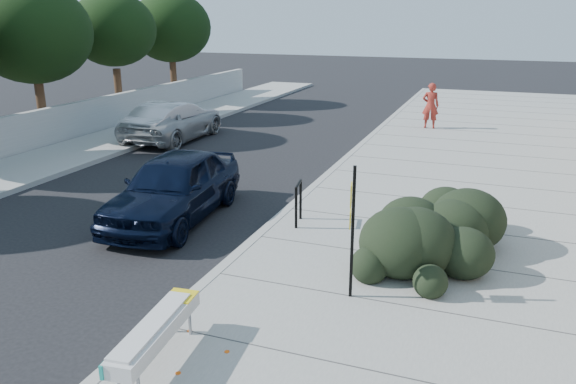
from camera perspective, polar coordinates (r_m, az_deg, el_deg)
name	(u,v)px	position (r m, az deg, el deg)	size (l,w,h in m)	color
ground	(215,280)	(11.01, -7.39, -8.83)	(120.00, 120.00, 0.00)	black
sidewalk_near	(523,225)	(14.50, 22.76, -3.15)	(11.20, 50.00, 0.15)	gray
sidewalk_far	(28,167)	(20.30, -24.89, 2.27)	(3.00, 50.00, 0.15)	gray
curb_near	(301,199)	(15.23, 1.34, -0.73)	(0.22, 50.00, 0.17)	#9E9E99
curb_far	(65,171)	(19.28, -21.73, 1.95)	(0.22, 50.00, 0.17)	#9E9E99
tree_far_d	(32,33)	(24.69, -24.58, 14.49)	(4.60, 4.60, 6.16)	#332114
tree_far_e	(113,30)	(28.48, -17.36, 15.45)	(4.00, 4.00, 5.90)	#332114
tree_far_f	(171,28)	(32.60, -11.85, 16.04)	(4.40, 4.40, 6.07)	#332114
bench	(156,331)	(8.27, -13.27, -13.59)	(0.64, 2.15, 0.63)	gray
bike_rack	(298,199)	(13.11, 1.07, -0.73)	(0.17, 0.68, 1.00)	black
sign_post	(352,224)	(9.52, 6.51, -3.24)	(0.12, 0.27, 2.37)	black
hedge	(434,217)	(11.88, 14.60, -2.43)	(2.05, 4.10, 1.54)	black
sedan_navy	(174,187)	(14.03, -11.52, 0.51)	(1.97, 4.89, 1.67)	black
wagon_silver	(174,120)	(23.35, -11.52, 7.15)	(1.65, 4.73, 1.56)	#B6B6BB
suv_silver	(174,122)	(23.34, -11.55, 6.98)	(2.37, 5.14, 1.43)	#9B9EA0
pedestrian	(430,106)	(25.19, 14.28, 8.50)	(0.71, 0.47, 1.95)	maroon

